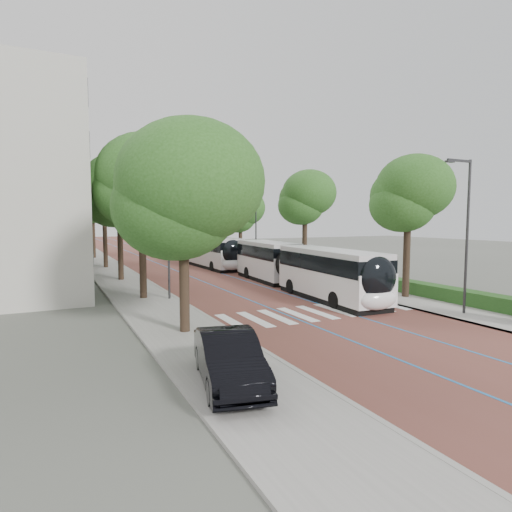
% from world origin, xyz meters
% --- Properties ---
extents(ground, '(160.00, 160.00, 0.00)m').
position_xyz_m(ground, '(0.00, 0.00, 0.00)').
color(ground, '#51544C').
rests_on(ground, ground).
extents(road, '(11.00, 140.00, 0.02)m').
position_xyz_m(road, '(0.00, 40.00, 0.01)').
color(road, brown).
rests_on(road, ground).
extents(sidewalk_left, '(4.00, 140.00, 0.12)m').
position_xyz_m(sidewalk_left, '(-7.50, 40.00, 0.06)').
color(sidewalk_left, gray).
rests_on(sidewalk_left, ground).
extents(sidewalk_right, '(4.00, 140.00, 0.12)m').
position_xyz_m(sidewalk_right, '(7.50, 40.00, 0.06)').
color(sidewalk_right, gray).
rests_on(sidewalk_right, ground).
extents(kerb_left, '(0.20, 140.00, 0.14)m').
position_xyz_m(kerb_left, '(-5.60, 40.00, 0.06)').
color(kerb_left, gray).
rests_on(kerb_left, ground).
extents(kerb_right, '(0.20, 140.00, 0.14)m').
position_xyz_m(kerb_right, '(5.60, 40.00, 0.06)').
color(kerb_right, gray).
rests_on(kerb_right, ground).
extents(zebra_crossing, '(10.55, 3.60, 0.01)m').
position_xyz_m(zebra_crossing, '(0.20, 1.00, 0.03)').
color(zebra_crossing, silver).
rests_on(zebra_crossing, ground).
extents(lane_line_left, '(0.12, 126.00, 0.01)m').
position_xyz_m(lane_line_left, '(-1.60, 40.00, 0.02)').
color(lane_line_left, '#2168A8').
rests_on(lane_line_left, road).
extents(lane_line_right, '(0.12, 126.00, 0.01)m').
position_xyz_m(lane_line_right, '(1.60, 40.00, 0.02)').
color(lane_line_right, '#2168A8').
rests_on(lane_line_right, road).
extents(hedge, '(1.20, 14.00, 0.80)m').
position_xyz_m(hedge, '(9.10, 0.00, 0.52)').
color(hedge, '#1B4618').
rests_on(hedge, sidewalk_right).
extents(streetlight_near, '(1.82, 0.20, 8.00)m').
position_xyz_m(streetlight_near, '(6.62, -3.00, 4.82)').
color(streetlight_near, '#313133').
rests_on(streetlight_near, sidewalk_right).
extents(streetlight_far, '(1.82, 0.20, 8.00)m').
position_xyz_m(streetlight_far, '(6.62, 22.00, 4.82)').
color(streetlight_far, '#313133').
rests_on(streetlight_far, sidewalk_right).
extents(lamp_post_left, '(0.14, 0.14, 8.00)m').
position_xyz_m(lamp_post_left, '(-6.10, 8.00, 4.12)').
color(lamp_post_left, '#313133').
rests_on(lamp_post_left, sidewalk_left).
extents(trees_left, '(6.42, 61.36, 9.88)m').
position_xyz_m(trees_left, '(-7.50, 24.05, 6.86)').
color(trees_left, black).
rests_on(trees_left, ground).
extents(trees_right, '(5.15, 46.93, 8.80)m').
position_xyz_m(trees_right, '(7.70, 23.00, 6.22)').
color(trees_right, black).
rests_on(trees_right, ground).
extents(lead_bus, '(3.57, 18.51, 3.20)m').
position_xyz_m(lead_bus, '(3.16, 7.40, 1.63)').
color(lead_bus, black).
rests_on(lead_bus, ground).
extents(bus_queued_0, '(2.87, 12.46, 3.20)m').
position_xyz_m(bus_queued_0, '(2.57, 24.01, 1.62)').
color(bus_queued_0, white).
rests_on(bus_queued_0, ground).
extents(bus_queued_1, '(2.89, 12.47, 3.20)m').
position_xyz_m(bus_queued_1, '(3.05, 36.91, 1.62)').
color(bus_queued_1, white).
rests_on(bus_queued_1, ground).
extents(parked_car, '(2.63, 5.02, 1.57)m').
position_xyz_m(parked_car, '(-8.08, -6.51, 0.91)').
color(parked_car, black).
rests_on(parked_car, sidewalk_left).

